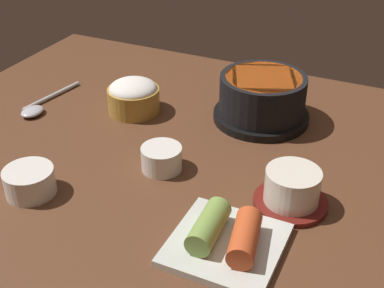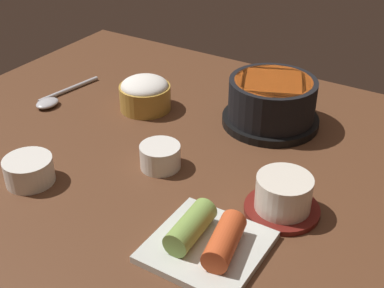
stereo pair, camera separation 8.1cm
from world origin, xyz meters
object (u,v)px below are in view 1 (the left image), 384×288
object	(u,v)px
kimchi_plate	(226,238)
side_bowl_near	(29,181)
rice_bowl	(133,96)
spoon	(38,107)
stone_pot	(262,98)
tea_cup_with_saucer	(292,189)
banchan_cup_center	(162,158)

from	to	relation	value
kimchi_plate	side_bowl_near	world-z (taller)	kimchi_plate
rice_bowl	spoon	bearing A→B (deg)	-156.98
stone_pot	kimchi_plate	size ratio (longest dim) A/B	1.25
stone_pot	side_bowl_near	bearing A→B (deg)	-123.44
rice_bowl	spoon	size ratio (longest dim) A/B	0.58
tea_cup_with_saucer	kimchi_plate	world-z (taller)	tea_cup_with_saucer
tea_cup_with_saucer	banchan_cup_center	xyz separation A→B (cm)	(-20.56, 0.29, -0.64)
rice_bowl	tea_cup_with_saucer	bearing A→B (deg)	-23.61
stone_pot	kimchi_plate	world-z (taller)	stone_pot
stone_pot	banchan_cup_center	distance (cm)	23.46
spoon	rice_bowl	bearing A→B (deg)	23.02
tea_cup_with_saucer	side_bowl_near	world-z (taller)	tea_cup_with_saucer
tea_cup_with_saucer	spoon	xyz separation A→B (cm)	(-50.65, 7.83, -2.05)
stone_pot	rice_bowl	xyz separation A→B (cm)	(-22.32, -7.03, -1.10)
spoon	banchan_cup_center	bearing A→B (deg)	-14.07
stone_pot	banchan_cup_center	size ratio (longest dim) A/B	2.71
tea_cup_with_saucer	spoon	bearing A→B (deg)	171.21
tea_cup_with_saucer	side_bowl_near	distance (cm)	37.30
rice_bowl	tea_cup_with_saucer	size ratio (longest dim) A/B	0.91
tea_cup_with_saucer	side_bowl_near	bearing A→B (deg)	-159.32
banchan_cup_center	spoon	size ratio (longest dim) A/B	0.38
rice_bowl	spoon	distance (cm)	18.21
side_bowl_near	spoon	xyz separation A→B (cm)	(-15.75, 20.99, -1.47)
rice_bowl	spoon	xyz separation A→B (cm)	(-16.60, -7.05, -2.55)
rice_bowl	side_bowl_near	size ratio (longest dim) A/B	1.31
stone_pot	side_bowl_near	xyz separation A→B (cm)	(-23.17, -35.07, -2.18)
banchan_cup_center	kimchi_plate	size ratio (longest dim) A/B	0.46
rice_bowl	kimchi_plate	size ratio (longest dim) A/B	0.69
kimchi_plate	tea_cup_with_saucer	bearing A→B (deg)	67.54
side_bowl_near	kimchi_plate	bearing A→B (deg)	2.25
side_bowl_near	banchan_cup_center	bearing A→B (deg)	43.19
stone_pot	banchan_cup_center	xyz separation A→B (cm)	(-8.83, -21.62, -2.25)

